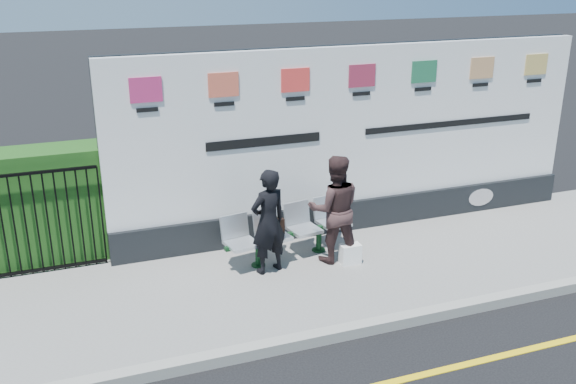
% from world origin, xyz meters
% --- Properties ---
extents(ground, '(80.00, 80.00, 0.00)m').
position_xyz_m(ground, '(0.00, 0.00, 0.00)').
color(ground, black).
extents(pavement, '(14.00, 3.00, 0.12)m').
position_xyz_m(pavement, '(0.00, 2.50, 0.06)').
color(pavement, gray).
rests_on(pavement, ground).
extents(kerb, '(14.00, 0.18, 0.14)m').
position_xyz_m(kerb, '(0.00, 1.00, 0.07)').
color(kerb, gray).
rests_on(kerb, ground).
extents(yellow_line, '(14.00, 0.10, 0.01)m').
position_xyz_m(yellow_line, '(0.00, 0.00, 0.00)').
color(yellow_line, yellow).
rests_on(yellow_line, ground).
extents(billboard, '(8.00, 0.30, 3.00)m').
position_xyz_m(billboard, '(0.50, 3.85, 1.42)').
color(billboard, black).
rests_on(billboard, pavement).
extents(hedge, '(2.35, 0.70, 1.70)m').
position_xyz_m(hedge, '(-4.58, 4.30, 0.97)').
color(hedge, '#1E4B16').
rests_on(hedge, pavement).
extents(railing, '(2.05, 0.06, 1.54)m').
position_xyz_m(railing, '(-4.58, 3.85, 0.89)').
color(railing, black).
rests_on(railing, pavement).
extents(bench, '(2.06, 0.86, 0.43)m').
position_xyz_m(bench, '(-0.95, 3.08, 0.33)').
color(bench, silver).
rests_on(bench, pavement).
extents(woman_left, '(0.64, 0.51, 1.54)m').
position_xyz_m(woman_left, '(-1.37, 2.78, 0.89)').
color(woman_left, black).
rests_on(woman_left, pavement).
extents(woman_right, '(0.91, 0.78, 1.63)m').
position_xyz_m(woman_right, '(-0.35, 2.80, 0.93)').
color(woman_right, '#382424').
rests_on(woman_right, pavement).
extents(handbag_brown, '(0.33, 0.21, 0.24)m').
position_xyz_m(handbag_brown, '(-1.20, 3.04, 0.67)').
color(handbag_brown, black).
rests_on(handbag_brown, bench).
extents(carrier_bag_white, '(0.30, 0.18, 0.30)m').
position_xyz_m(carrier_bag_white, '(-0.16, 2.60, 0.27)').
color(carrier_bag_white, white).
rests_on(carrier_bag_white, pavement).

